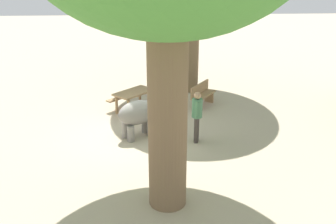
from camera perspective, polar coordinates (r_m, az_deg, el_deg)
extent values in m
plane|color=#BAA88C|center=(12.55, -4.78, -3.40)|extent=(60.00, 60.00, 0.00)
cylinder|color=gray|center=(12.62, -3.41, -1.91)|extent=(0.23, 0.23, 0.52)
cylinder|color=gray|center=(12.33, -2.58, -2.47)|extent=(0.23, 0.23, 0.52)
cylinder|color=gray|center=(12.32, -6.30, -2.61)|extent=(0.23, 0.23, 0.52)
cylinder|color=gray|center=(12.02, -5.53, -3.21)|extent=(0.23, 0.23, 0.52)
ellipsoid|color=gray|center=(12.10, -4.52, -0.07)|extent=(1.21, 1.46, 0.78)
sphere|color=gray|center=(12.43, -1.28, 1.08)|extent=(0.55, 0.55, 0.55)
cone|color=gray|center=(12.71, -0.46, -0.83)|extent=(0.17, 0.17, 0.87)
cube|color=gray|center=(12.69, -2.46, 1.49)|extent=(0.43, 0.28, 0.42)
cube|color=gray|center=(12.10, -0.70, 0.50)|extent=(0.43, 0.28, 0.42)
cylinder|color=#3F3833|center=(11.86, 4.18, -2.73)|extent=(0.14, 0.14, 0.82)
cylinder|color=#3F3833|center=(12.02, 4.28, -2.38)|extent=(0.14, 0.14, 0.82)
cylinder|color=#4C7F59|center=(11.67, 4.33, 0.59)|extent=(0.32, 0.32, 0.58)
sphere|color=tan|center=(11.54, 4.38, 2.44)|extent=(0.22, 0.22, 0.22)
cylinder|color=#4C7F59|center=(11.47, 4.21, 0.29)|extent=(0.09, 0.09, 0.55)
cylinder|color=#4C7F59|center=(11.86, 4.44, 1.01)|extent=(0.09, 0.09, 0.55)
cylinder|color=brown|center=(16.24, 3.39, 12.41)|extent=(0.71, 0.71, 5.44)
cylinder|color=brown|center=(8.23, -0.06, -0.60)|extent=(0.86, 0.86, 4.32)
cube|color=#9E7A51|center=(14.90, 5.26, 2.52)|extent=(1.38, 1.12, 0.06)
cube|color=#9E7A51|center=(14.90, 4.70, 3.47)|extent=(1.19, 0.84, 0.40)
cube|color=#9E7A51|center=(15.43, 6.09, 2.22)|extent=(0.27, 0.34, 0.42)
cube|color=#9E7A51|center=(14.54, 4.32, 1.06)|extent=(0.27, 0.34, 0.42)
cube|color=#9E7A51|center=(14.25, -5.02, 2.92)|extent=(1.63, 1.62, 0.06)
cylinder|color=#9E7A51|center=(14.99, -4.18, 2.31)|extent=(0.10, 0.10, 0.72)
cylinder|color=#9E7A51|center=(14.56, -2.40, 1.77)|extent=(0.10, 0.10, 0.72)
cylinder|color=#9E7A51|center=(14.22, -7.60, 1.11)|extent=(0.10, 0.10, 0.72)
cylinder|color=#9E7A51|center=(13.78, -5.83, 0.51)|extent=(0.10, 0.10, 0.72)
cube|color=#9E7A51|center=(14.78, -6.65, 2.27)|extent=(1.24, 1.22, 0.05)
cube|color=#9E7A51|center=(13.94, -3.20, 1.19)|extent=(1.24, 1.22, 0.05)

